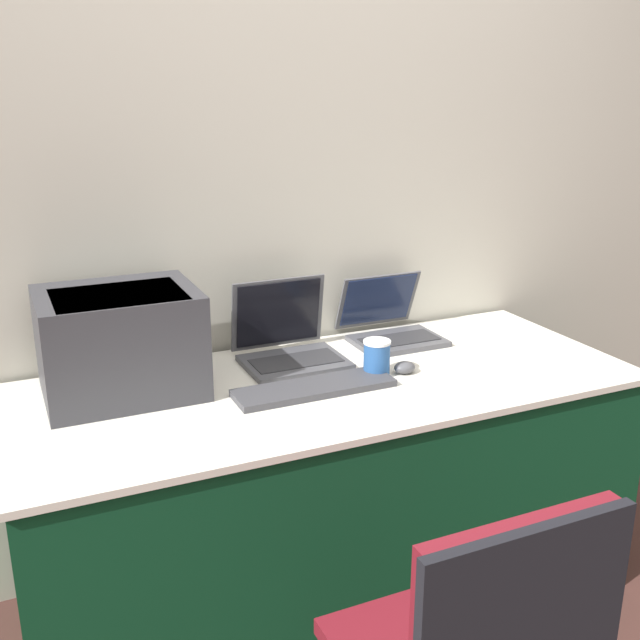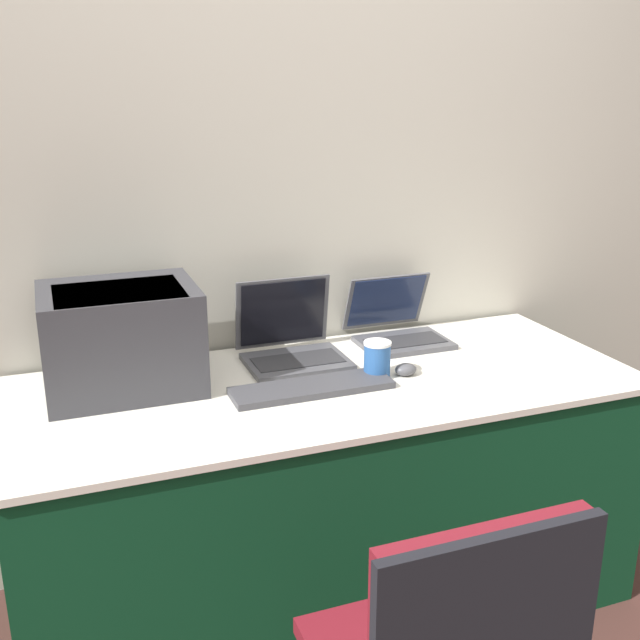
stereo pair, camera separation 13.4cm
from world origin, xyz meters
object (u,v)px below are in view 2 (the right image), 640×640
Objects in this scene: mouse at (406,370)px; external_keyboard at (312,388)px; laptop_right at (397,327)px; coffee_cup at (377,359)px; printer at (121,335)px; laptop_left at (292,343)px.

external_keyboard is at bearing -177.28° from mouse.
laptop_right is 2.66× the size of coffee_cup.
printer is at bearing 165.73° from coffee_cup.
coffee_cup is 0.10m from mouse.
laptop_left is at bearing 138.23° from mouse.
laptop_left is 4.59× the size of mouse.
coffee_cup is (0.72, -0.18, -0.11)m from printer.
printer is 6.33× the size of mouse.
printer is at bearing -173.99° from laptop_right.
coffee_cup is at bearing -126.13° from laptop_right.
laptop_left reaches higher than external_keyboard.
laptop_left reaches higher than mouse.
mouse is (0.28, -0.25, -0.04)m from laptop_left.
mouse is at bearing 2.72° from external_keyboard.
laptop_right is (0.92, 0.10, -0.11)m from printer.
printer reaches higher than external_keyboard.
printer is 0.56m from external_keyboard.
mouse reaches higher than external_keyboard.
laptop_left is at bearing 5.21° from printer.
laptop_right is 0.35m from coffee_cup.
laptop_left is 1.05× the size of laptop_right.
mouse is at bearing -41.77° from laptop_left.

